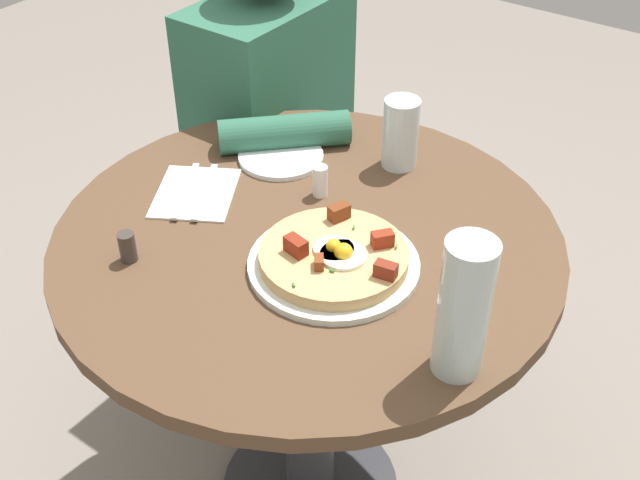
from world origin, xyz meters
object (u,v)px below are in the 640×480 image
object	(u,v)px
breakfast_pizza	(335,255)
fork	(205,192)
bread_plate	(281,156)
salt_shaker	(320,181)
pizza_plate	(334,264)
knife	(186,190)
person_seated	(273,169)
water_glass	(401,133)
dining_table	(308,308)
water_bottle	(464,309)
pepper_shaker	(127,247)

from	to	relation	value
breakfast_pizza	fork	bearing A→B (deg)	84.01
bread_plate	salt_shaker	bearing A→B (deg)	-112.47
pizza_plate	knife	size ratio (longest dim) A/B	1.55
breakfast_pizza	salt_shaker	bearing A→B (deg)	42.19
person_seated	water_glass	size ratio (longest dim) A/B	8.25
person_seated	pizza_plate	bearing A→B (deg)	-132.26
dining_table	pizza_plate	size ratio (longest dim) A/B	3.14
person_seated	bread_plate	world-z (taller)	person_seated
breakfast_pizza	pizza_plate	bearing A→B (deg)	116.55
fork	breakfast_pizza	bearing A→B (deg)	-126.09
knife	water_bottle	bearing A→B (deg)	-128.90
breakfast_pizza	bread_plate	world-z (taller)	breakfast_pizza
breakfast_pizza	pepper_shaker	size ratio (longest dim) A/B	4.62
bread_plate	water_bottle	world-z (taller)	water_bottle
breakfast_pizza	pepper_shaker	world-z (taller)	breakfast_pizza
dining_table	pepper_shaker	size ratio (longest dim) A/B	16.76
dining_table	water_glass	world-z (taller)	water_glass
salt_shaker	bread_plate	bearing A→B (deg)	67.53
bread_plate	knife	bearing A→B (deg)	161.11
pepper_shaker	salt_shaker	bearing A→B (deg)	-23.14
knife	water_bottle	world-z (taller)	water_bottle
dining_table	bread_plate	world-z (taller)	bread_plate
fork	water_bottle	world-z (taller)	water_bottle
breakfast_pizza	water_bottle	distance (m)	0.29
water_bottle	person_seated	bearing A→B (deg)	55.16
bread_plate	water_bottle	distance (m)	0.62
dining_table	bread_plate	size ratio (longest dim) A/B	5.27
water_glass	bread_plate	bearing A→B (deg)	120.67
person_seated	pepper_shaker	size ratio (longest dim) A/B	21.69
water_bottle	dining_table	bearing A→B (deg)	70.11
knife	pepper_shaker	distance (m)	0.20
bread_plate	dining_table	bearing A→B (deg)	-131.43
breakfast_pizza	water_glass	xyz separation A→B (m)	(0.33, 0.08, 0.04)
fork	water_glass	size ratio (longest dim) A/B	1.31
fork	pepper_shaker	xyz separation A→B (m)	(-0.21, -0.03, 0.02)
salt_shaker	person_seated	bearing A→B (deg)	50.45
water_bottle	salt_shaker	size ratio (longest dim) A/B	3.66
bread_plate	water_bottle	xyz separation A→B (m)	(-0.29, -0.54, 0.10)
water_glass	water_bottle	world-z (taller)	water_bottle
water_bottle	breakfast_pizza	bearing A→B (deg)	73.22
water_glass	pepper_shaker	xyz separation A→B (m)	(-0.51, 0.21, -0.04)
bread_plate	fork	distance (m)	0.18
salt_shaker	pepper_shaker	distance (m)	0.37
fork	water_bottle	size ratio (longest dim) A/B	0.82
fork	knife	world-z (taller)	same
person_seated	bread_plate	bearing A→B (deg)	-137.13
dining_table	pizza_plate	world-z (taller)	pizza_plate
salt_shaker	breakfast_pizza	bearing A→B (deg)	-137.81
pizza_plate	bread_plate	xyz separation A→B (m)	(0.21, 0.27, -0.00)
bread_plate	water_glass	distance (m)	0.24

